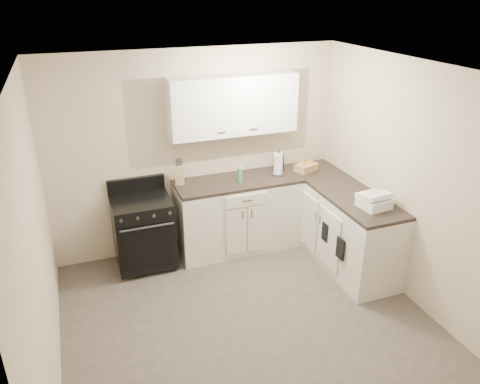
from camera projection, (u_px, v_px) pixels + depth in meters
name	position (u px, v px, depth m)	size (l,w,h in m)	color
floor	(250.00, 325.00, 4.71)	(3.60, 3.60, 0.00)	#473F38
ceiling	(253.00, 73.00, 3.69)	(3.60, 3.60, 0.00)	white
wall_back	(197.00, 153.00, 5.74)	(3.60, 3.60, 0.00)	beige
wall_right	(415.00, 187.00, 4.78)	(3.60, 3.60, 0.00)	beige
wall_left	(36.00, 251.00, 3.63)	(3.60, 3.60, 0.00)	beige
wall_front	(368.00, 348.00, 2.66)	(3.60, 3.60, 0.00)	beige
base_cabinets_back	(238.00, 216.00, 5.95)	(1.55, 0.60, 0.90)	silver
base_cabinets_right	(338.00, 224.00, 5.73)	(0.60, 1.90, 0.90)	silver
countertop_back	(238.00, 182.00, 5.75)	(1.55, 0.60, 0.04)	black
countertop_right	(342.00, 189.00, 5.54)	(0.60, 1.90, 0.04)	black
upper_cabinets	(233.00, 105.00, 5.51)	(1.55, 0.30, 0.70)	white
stove	(144.00, 232.00, 5.54)	(0.68, 0.58, 0.82)	black
knife_block	(180.00, 175.00, 5.58)	(0.11, 0.10, 0.23)	tan
paper_towel	(278.00, 164.00, 5.87)	(0.11, 0.11, 0.27)	white
soap_bottle	(240.00, 175.00, 5.67)	(0.06, 0.06, 0.17)	#3C9C56
picture_frame	(279.00, 160.00, 6.15)	(0.13, 0.02, 0.16)	black
wicker_basket	(306.00, 167.00, 6.02)	(0.28, 0.19, 0.09)	tan
countertop_grill	(374.00, 203.00, 5.03)	(0.30, 0.28, 0.11)	white
glass_jar	(373.00, 198.00, 5.06)	(0.10, 0.10, 0.17)	silver
oven_mitt_near	(340.00, 248.00, 5.13)	(0.02, 0.14, 0.25)	black
oven_mitt_far	(325.00, 232.00, 5.41)	(0.02, 0.13, 0.22)	black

